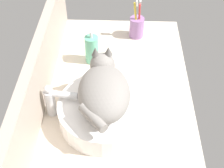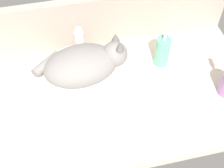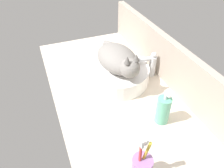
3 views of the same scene
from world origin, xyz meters
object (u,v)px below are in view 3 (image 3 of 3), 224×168
object	(u,v)px
toothbrush_cup	(142,168)
faucet	(151,64)
cat	(119,59)
sink_basin	(117,74)
soap_dispenser	(163,110)

from	to	relation	value
toothbrush_cup	faucet	bearing A→B (deg)	148.25
cat	faucet	size ratio (longest dim) A/B	2.38
sink_basin	toothbrush_cup	xyz separation A→B (cm)	(50.32, -12.15, 1.15)
faucet	toothbrush_cup	bearing A→B (deg)	-31.75
faucet	toothbrush_cup	world-z (taller)	toothbrush_cup
sink_basin	toothbrush_cup	size ratio (longest dim) A/B	1.71
sink_basin	soap_dispenser	size ratio (longest dim) A/B	2.08
sink_basin	cat	distance (cm)	9.83
sink_basin	soap_dispenser	distance (cm)	32.49
faucet	soap_dispenser	xyz separation A→B (cm)	(29.78, -10.91, -1.13)
sink_basin	toothbrush_cup	distance (cm)	51.77
sink_basin	faucet	xyz separation A→B (cm)	(1.89, 17.81, 3.33)
toothbrush_cup	sink_basin	bearing A→B (deg)	166.42
sink_basin	faucet	size ratio (longest dim) A/B	2.35
cat	toothbrush_cup	size ratio (longest dim) A/B	1.73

